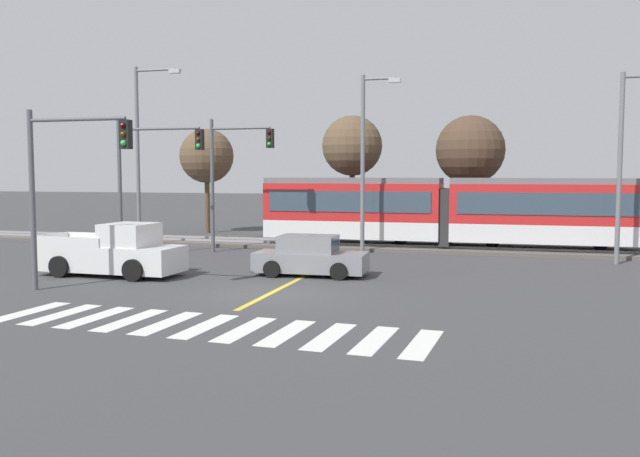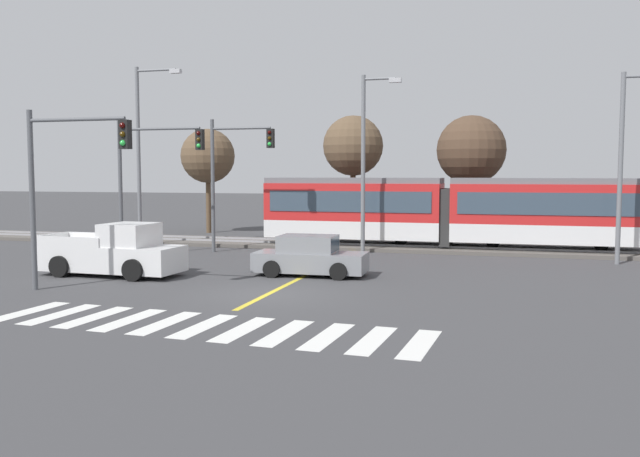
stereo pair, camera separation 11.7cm
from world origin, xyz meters
name	(u,v)px [view 1 (the left image)]	position (x,y,z in m)	size (l,w,h in m)	color
ground_plane	(269,294)	(0.00, 0.00, 0.00)	(200.00, 200.00, 0.00)	#3D3D3F
track_bed	(361,246)	(0.00, 14.13, 0.09)	(120.00, 4.00, 0.18)	#56514C
rail_near	(358,244)	(0.00, 13.41, 0.23)	(120.00, 0.08, 0.10)	#939399
rail_far	(364,242)	(0.00, 14.85, 0.23)	(120.00, 0.08, 0.10)	#939399
light_rail_tram	(446,209)	(4.31, 14.12, 2.05)	(18.50, 2.64, 3.43)	silver
crosswalk_stripe_0	(29,312)	(-5.49, -4.36, 0.00)	(0.56, 2.80, 0.01)	silver
crosswalk_stripe_1	(62,314)	(-4.39, -4.42, 0.00)	(0.56, 2.80, 0.01)	silver
crosswalk_stripe_2	(95,317)	(-3.29, -4.49, 0.00)	(0.56, 2.80, 0.01)	silver
crosswalk_stripe_3	(131,320)	(-2.20, -4.55, 0.00)	(0.56, 2.80, 0.01)	silver
crosswalk_stripe_4	(167,323)	(-1.10, -4.61, 0.00)	(0.56, 2.80, 0.01)	silver
crosswalk_stripe_5	(205,326)	(0.00, -4.68, 0.00)	(0.56, 2.80, 0.01)	silver
crosswalk_stripe_6	(245,329)	(1.10, -4.74, 0.00)	(0.56, 2.80, 0.01)	silver
crosswalk_stripe_7	(286,333)	(2.20, -4.80, 0.00)	(0.56, 2.80, 0.01)	silver
crosswalk_stripe_8	(330,336)	(3.29, -4.87, 0.00)	(0.56, 2.80, 0.01)	silver
crosswalk_stripe_9	(375,340)	(4.39, -4.93, 0.00)	(0.56, 2.80, 0.01)	silver
crosswalk_stripe_10	(422,344)	(5.49, -4.99, 0.00)	(0.56, 2.80, 0.01)	silver
lane_centre_line	(310,273)	(0.00, 4.73, 0.00)	(0.20, 14.80, 0.01)	gold
sedan_crossing	(310,257)	(0.16, 4.17, 0.70)	(4.26, 2.03, 1.52)	gray
pickup_truck	(115,253)	(-6.92, 2.17, 0.84)	(5.46, 2.37, 1.98)	silver
traffic_light_near_left	(65,170)	(-6.43, -1.30, 3.94)	(3.75, 0.38, 5.89)	#515459
traffic_light_far_left	(232,166)	(-5.58, 10.27, 4.19)	(3.25, 0.38, 6.44)	#515459
traffic_light_mid_left	(147,166)	(-8.33, 7.15, 4.16)	(4.25, 0.38, 6.26)	#515459
street_lamp_west	(142,146)	(-10.80, 10.95, 5.24)	(2.57, 0.28, 9.21)	slate
street_lamp_centre	(366,154)	(0.77, 11.48, 4.75)	(1.88, 0.28, 8.43)	slate
street_lamp_east	(625,156)	(11.94, 10.73, 4.55)	(1.90, 0.28, 8.02)	slate
bare_tree_far_west	(207,156)	(-11.40, 19.95, 4.92)	(3.46, 3.46, 6.68)	brown
bare_tree_west	(352,146)	(-1.52, 18.56, 5.40)	(3.50, 3.50, 7.19)	brown
bare_tree_east	(470,150)	(5.15, 19.42, 5.14)	(3.90, 3.90, 7.11)	brown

